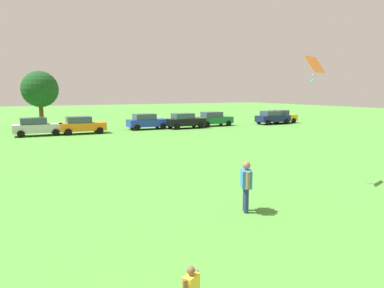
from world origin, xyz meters
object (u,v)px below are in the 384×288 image
Objects in this scene: parked_car_black_5 at (185,121)px; parked_car_green_6 at (214,119)px; parked_car_silver_2 at (37,127)px; parked_car_blue_4 at (147,121)px; child_kite_flyer at (191,288)px; parked_car_orange_3 at (82,125)px; adult_bystander at (246,182)px; kite at (315,66)px; parked_car_yellow_8 at (280,116)px; tree_far_right at (40,89)px; parked_car_navy_7 at (272,117)px.

parked_car_black_5 is 1.00× the size of parked_car_green_6.
parked_car_silver_2 is 1.00× the size of parked_car_blue_4.
parked_car_orange_3 reaches higher than child_kite_flyer.
parked_car_silver_2 is 11.08m from parked_car_blue_4.
adult_bystander is 1.43× the size of kite.
parked_car_orange_3 is at bearing 102.97° from kite.
parked_car_yellow_8 is at bearing -15.75° from adult_bystander.
parked_car_silver_2 is 29.06m from parked_car_yellow_8.
adult_bystander is at bearing -159.25° from kite.
kite is 25.68m from parked_car_blue_4.
kite is 34.12m from tree_far_right.
child_kite_flyer is 0.23× the size of parked_car_black_5.
child_kite_flyer is 0.23× the size of parked_car_green_6.
adult_bystander is 27.99m from parked_car_black_5.
parked_car_black_5 is at bearing 34.21° from child_kite_flyer.
parked_car_blue_4 is at bearing 86.62° from kite.
parked_car_orange_3 is 1.00× the size of parked_car_yellow_8.
child_kite_flyer is at bearing -131.55° from parked_car_navy_7.
parked_car_green_6 is 1.00× the size of parked_car_navy_7.
parked_car_orange_3 is 0.67× the size of tree_far_right.
parked_car_black_5 is (11.18, 0.07, 0.00)m from parked_car_orange_3.
adult_bystander is at bearing -130.99° from parked_car_navy_7.
parked_car_navy_7 is (23.20, -0.26, 0.00)m from parked_car_orange_3.
parked_car_navy_7 is (22.33, 25.70, -0.18)m from adult_bystander.
parked_car_black_5 is 0.67× the size of tree_far_right.
adult_bystander is 0.41× the size of parked_car_yellow_8.
parked_car_orange_3 is at bearing 53.45° from child_kite_flyer.
parked_car_yellow_8 is at bearing -16.67° from tree_far_right.
parked_car_navy_7 is (17.63, 23.92, -4.29)m from kite.
parked_car_navy_7 is (12.02, -0.33, 0.00)m from parked_car_black_5.
kite is at bearing -103.02° from parked_car_black_5.
child_kite_flyer is 40.12m from parked_car_navy_7.
tree_far_right is (-3.78, 34.82, 3.27)m from adult_bystander.
parked_car_blue_4 is at bearing 41.43° from child_kite_flyer.
parked_car_silver_2 is at bearing -175.84° from parked_car_blue_4.
parked_car_yellow_8 is 0.67× the size of tree_far_right.
tree_far_right is at bearing 104.38° from kite.
parked_car_navy_7 is 2.01m from parked_car_yellow_8.
parked_car_blue_4 is (1.49, 25.27, -4.29)m from kite.
kite reaches higher than adult_bystander.
parked_car_orange_3 is (3.41, 30.29, 0.26)m from child_kite_flyer.
adult_bystander is at bearing -83.81° from tree_far_right.
child_kite_flyer is at bearing -96.42° from parked_car_orange_3.
parked_car_orange_3 is 23.20m from parked_car_navy_7.
parked_car_silver_2 is at bearing 179.15° from parked_car_black_5.
tree_far_right is (-2.90, 8.86, 3.46)m from parked_car_orange_3.
parked_car_blue_4 is (6.19, 27.05, -0.18)m from adult_bystander.
adult_bystander reaches higher than parked_car_silver_2.
adult_bystander reaches higher than parked_car_orange_3.
tree_far_right is at bearing 156.80° from parked_car_green_6.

